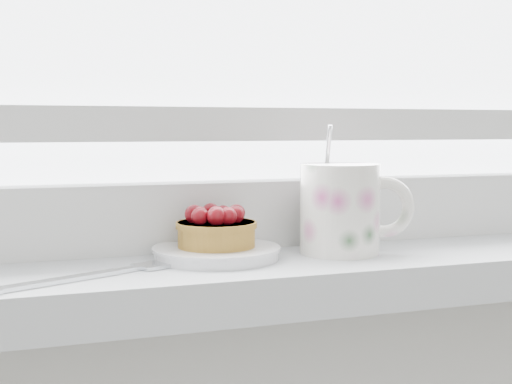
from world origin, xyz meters
name	(u,v)px	position (x,y,z in m)	size (l,w,h in m)	color
saucer	(216,253)	(-0.06, 1.90, 0.95)	(0.12, 0.12, 0.01)	silver
raspberry_tart	(216,228)	(-0.06, 1.90, 0.97)	(0.08, 0.08, 0.04)	#895F1E
floral_mug	(343,207)	(0.07, 1.89, 0.99)	(0.12, 0.10, 0.13)	white
fork	(98,274)	(-0.18, 1.86, 0.94)	(0.21, 0.11, 0.00)	silver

